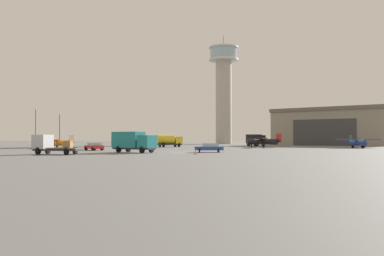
{
  "coord_description": "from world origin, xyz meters",
  "views": [
    {
      "loc": [
        -0.88,
        -61.69,
        2.28
      ],
      "look_at": [
        2.25,
        33.85,
        4.48
      ],
      "focal_mm": 37.98,
      "sensor_mm": 36.0,
      "label": 1
    }
  ],
  "objects_px": {
    "light_post_east": "(60,126)",
    "truck_box_teal": "(133,141)",
    "airplane_blue": "(358,142)",
    "airplane_orange": "(56,142)",
    "airplane_black": "(263,141)",
    "light_post_west": "(36,124)",
    "control_tower": "(224,86)",
    "truck_fuel_tanker_yellow": "(168,140)",
    "truck_flatbed_silver": "(51,145)",
    "truck_box_black": "(256,140)",
    "car_red": "(94,146)",
    "car_blue": "(209,147)",
    "traffic_cone_near_left": "(195,152)"
  },
  "relations": [
    {
      "from": "light_post_east",
      "to": "truck_box_teal",
      "type": "bearing_deg",
      "value": -62.55
    },
    {
      "from": "airplane_blue",
      "to": "airplane_orange",
      "type": "relative_size",
      "value": 1.05
    },
    {
      "from": "airplane_black",
      "to": "light_post_west",
      "type": "distance_m",
      "value": 60.93
    },
    {
      "from": "truck_box_teal",
      "to": "airplane_blue",
      "type": "bearing_deg",
      "value": 61.71
    },
    {
      "from": "airplane_black",
      "to": "light_post_west",
      "type": "height_order",
      "value": "light_post_west"
    },
    {
      "from": "control_tower",
      "to": "truck_box_teal",
      "type": "height_order",
      "value": "control_tower"
    },
    {
      "from": "airplane_orange",
      "to": "control_tower",
      "type": "bearing_deg",
      "value": -148.09
    },
    {
      "from": "light_post_east",
      "to": "control_tower",
      "type": "bearing_deg",
      "value": 33.72
    },
    {
      "from": "airplane_orange",
      "to": "airplane_black",
      "type": "bearing_deg",
      "value": 166.44
    },
    {
      "from": "truck_box_teal",
      "to": "light_post_east",
      "type": "distance_m",
      "value": 53.81
    },
    {
      "from": "truck_fuel_tanker_yellow",
      "to": "light_post_east",
      "type": "bearing_deg",
      "value": 128.71
    },
    {
      "from": "truck_box_teal",
      "to": "light_post_east",
      "type": "height_order",
      "value": "light_post_east"
    },
    {
      "from": "truck_box_teal",
      "to": "light_post_east",
      "type": "bearing_deg",
      "value": 150.71
    },
    {
      "from": "light_post_west",
      "to": "truck_box_teal",
      "type": "bearing_deg",
      "value": -57.36
    },
    {
      "from": "airplane_blue",
      "to": "truck_flatbed_silver",
      "type": "relative_size",
      "value": 1.42
    },
    {
      "from": "airplane_blue",
      "to": "truck_box_teal",
      "type": "bearing_deg",
      "value": -64.56
    },
    {
      "from": "truck_box_teal",
      "to": "airplane_orange",
      "type": "bearing_deg",
      "value": 161.59
    },
    {
      "from": "airplane_orange",
      "to": "truck_box_black",
      "type": "relative_size",
      "value": 1.57
    },
    {
      "from": "airplane_black",
      "to": "airplane_blue",
      "type": "height_order",
      "value": "airplane_black"
    },
    {
      "from": "airplane_black",
      "to": "car_red",
      "type": "xyz_separation_m",
      "value": [
        -33.79,
        -19.02,
        -0.72
      ]
    },
    {
      "from": "airplane_black",
      "to": "truck_flatbed_silver",
      "type": "distance_m",
      "value": 50.8
    },
    {
      "from": "car_blue",
      "to": "truck_fuel_tanker_yellow",
      "type": "bearing_deg",
      "value": -76.66
    },
    {
      "from": "airplane_blue",
      "to": "car_blue",
      "type": "relative_size",
      "value": 2.16
    },
    {
      "from": "truck_box_black",
      "to": "light_post_east",
      "type": "height_order",
      "value": "light_post_east"
    },
    {
      "from": "truck_flatbed_silver",
      "to": "truck_box_teal",
      "type": "distance_m",
      "value": 11.94
    },
    {
      "from": "traffic_cone_near_left",
      "to": "truck_flatbed_silver",
      "type": "bearing_deg",
      "value": 179.44
    },
    {
      "from": "light_post_west",
      "to": "light_post_east",
      "type": "height_order",
      "value": "light_post_west"
    },
    {
      "from": "light_post_east",
      "to": "car_blue",
      "type": "bearing_deg",
      "value": -52.14
    },
    {
      "from": "truck_box_teal",
      "to": "truck_box_black",
      "type": "xyz_separation_m",
      "value": [
        26.53,
        42.43,
        -0.02
      ]
    },
    {
      "from": "control_tower",
      "to": "light_post_west",
      "type": "bearing_deg",
      "value": -151.23
    },
    {
      "from": "control_tower",
      "to": "truck_fuel_tanker_yellow",
      "type": "height_order",
      "value": "control_tower"
    },
    {
      "from": "control_tower",
      "to": "airplane_orange",
      "type": "height_order",
      "value": "control_tower"
    },
    {
      "from": "control_tower",
      "to": "airplane_black",
      "type": "relative_size",
      "value": 3.6
    },
    {
      "from": "car_blue",
      "to": "truck_box_teal",
      "type": "bearing_deg",
      "value": 6.47
    },
    {
      "from": "truck_box_teal",
      "to": "truck_box_black",
      "type": "bearing_deg",
      "value": 91.23
    },
    {
      "from": "airplane_blue",
      "to": "truck_box_black",
      "type": "height_order",
      "value": "truck_box_black"
    },
    {
      "from": "truck_fuel_tanker_yellow",
      "to": "truck_box_teal",
      "type": "distance_m",
      "value": 34.84
    },
    {
      "from": "truck_box_teal",
      "to": "truck_fuel_tanker_yellow",
      "type": "bearing_deg",
      "value": 116.05
    },
    {
      "from": "control_tower",
      "to": "airplane_blue",
      "type": "xyz_separation_m",
      "value": [
        22.54,
        -54.78,
        -18.76
      ]
    },
    {
      "from": "airplane_blue",
      "to": "light_post_east",
      "type": "distance_m",
      "value": 73.57
    },
    {
      "from": "truck_box_teal",
      "to": "car_blue",
      "type": "distance_m",
      "value": 11.58
    },
    {
      "from": "airplane_blue",
      "to": "truck_flatbed_silver",
      "type": "height_order",
      "value": "airplane_blue"
    },
    {
      "from": "truck_box_black",
      "to": "truck_flatbed_silver",
      "type": "bearing_deg",
      "value": -173.51
    },
    {
      "from": "airplane_blue",
      "to": "light_post_west",
      "type": "bearing_deg",
      "value": -111.17
    },
    {
      "from": "truck_box_teal",
      "to": "airplane_black",
      "type": "bearing_deg",
      "value": 82.29
    },
    {
      "from": "truck_flatbed_silver",
      "to": "car_blue",
      "type": "xyz_separation_m",
      "value": [
        21.79,
        7.05,
        -0.54
      ]
    },
    {
      "from": "light_post_west",
      "to": "light_post_east",
      "type": "xyz_separation_m",
      "value": [
        6.91,
        -1.78,
        -0.76
      ]
    },
    {
      "from": "car_red",
      "to": "light_post_west",
      "type": "height_order",
      "value": "light_post_west"
    },
    {
      "from": "truck_flatbed_silver",
      "to": "truck_box_teal",
      "type": "xyz_separation_m",
      "value": [
        10.3,
        6.02,
        0.45
      ]
    },
    {
      "from": "truck_fuel_tanker_yellow",
      "to": "truck_box_teal",
      "type": "bearing_deg",
      "value": -124.28
    }
  ]
}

